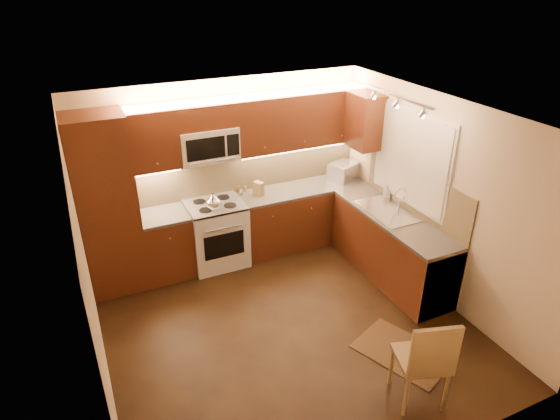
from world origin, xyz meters
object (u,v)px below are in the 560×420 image
sink (388,206)px  soap_bottle (387,192)px  kettle (213,201)px  knife_block (259,189)px  dining_chair (422,357)px  microwave (208,144)px  stove (217,234)px  toaster_oven (343,171)px

sink → soap_bottle: size_ratio=4.70×
kettle → soap_bottle: bearing=6.2°
knife_block → soap_bottle: 1.78m
knife_block → dining_chair: knife_block is taller
microwave → stove: bearing=-90.0°
dining_chair → stove: bearing=124.3°
soap_bottle → kettle: bearing=-171.4°
toaster_oven → soap_bottle: size_ratio=2.30×
knife_block → dining_chair: bearing=-103.7°
soap_bottle → microwave: bearing=-178.6°
knife_block → dining_chair: (0.33, -3.16, -0.49)m
stove → knife_block: size_ratio=4.66×
kettle → stove: bearing=90.3°
sink → dining_chair: bearing=-116.8°
microwave → kettle: microwave is taller
stove → knife_block: 0.86m
microwave → sink: microwave is taller
stove → soap_bottle: bearing=-18.9°
kettle → soap_bottle: kettle is taller
microwave → kettle: size_ratio=3.17×
stove → toaster_oven: (2.04, 0.05, 0.57)m
microwave → toaster_oven: (2.04, -0.08, -0.69)m
sink → dining_chair: (-1.01, -1.99, -0.47)m
stove → microwave: size_ratio=1.21×
toaster_oven → dining_chair: (-1.04, -3.16, -0.52)m
stove → dining_chair: dining_chair is taller
sink → toaster_oven: size_ratio=2.05×
kettle → knife_block: kettle is taller
microwave → sink: size_ratio=0.88×
stove → sink: bearing=-29.4°
toaster_oven → soap_bottle: toaster_oven is taller
sink → soap_bottle: (0.24, 0.36, 0.02)m
sink → knife_block: (-1.34, 1.17, 0.02)m
knife_block → toaster_oven: bearing=-19.6°
stove → soap_bottle: 2.43m
microwave → sink: 2.48m
toaster_oven → microwave: bearing=153.7°
stove → toaster_oven: size_ratio=2.19×
toaster_oven → knife_block: bearing=156.1°
stove → kettle: 0.61m
toaster_oven → dining_chair: bearing=-132.3°
toaster_oven → dining_chair: 3.37m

